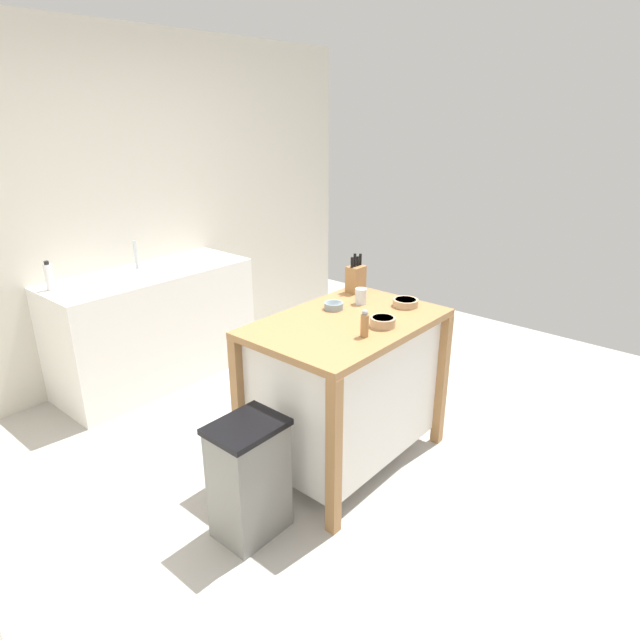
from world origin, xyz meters
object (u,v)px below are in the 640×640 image
object	(u,v)px
bowl_stoneware_deep	(405,302)
sink_faucet	(136,255)
bowl_ceramic_wide	(383,322)
kitchen_island	(346,384)
knife_block	(356,278)
drinking_cup	(361,296)
bowl_ceramic_small	(334,306)
trash_bin	(249,479)
pepper_grinder	(365,324)
bottle_hand_soap	(49,277)

from	to	relation	value
bowl_stoneware_deep	sink_faucet	world-z (taller)	sink_faucet
bowl_ceramic_wide	kitchen_island	bearing A→B (deg)	104.70
knife_block	kitchen_island	bearing A→B (deg)	-148.06
bowl_ceramic_wide	drinking_cup	world-z (taller)	drinking_cup
knife_block	bowl_stoneware_deep	bearing A→B (deg)	-94.12
bowl_ceramic_small	sink_faucet	distance (m)	1.78
kitchen_island	trash_bin	bearing A→B (deg)	-178.06
bowl_ceramic_wide	pepper_grinder	bearing A→B (deg)	-177.25
bowl_ceramic_small	kitchen_island	bearing A→B (deg)	-117.89
bowl_ceramic_small	drinking_cup	xyz separation A→B (m)	(0.18, -0.06, 0.03)
kitchen_island	bowl_ceramic_wide	xyz separation A→B (m)	(0.05, -0.20, 0.43)
bowl_ceramic_small	bottle_hand_soap	size ratio (longest dim) A/B	0.56
trash_bin	bottle_hand_soap	distance (m)	2.05
sink_faucet	knife_block	bearing A→B (deg)	-71.24
knife_block	bowl_ceramic_small	size ratio (longest dim) A/B	2.25
sink_faucet	bowl_ceramic_small	bearing A→B (deg)	-83.09
pepper_grinder	bottle_hand_soap	xyz separation A→B (m)	(-0.66, 2.13, -0.01)
bowl_stoneware_deep	pepper_grinder	world-z (taller)	pepper_grinder
sink_faucet	bowl_stoneware_deep	bearing A→B (deg)	-75.42
kitchen_island	bowl_ceramic_wide	bearing A→B (deg)	-75.30
bowl_ceramic_small	bowl_ceramic_wide	bearing A→B (deg)	-95.63
bowl_ceramic_wide	bottle_hand_soap	xyz separation A→B (m)	(-0.84, 2.12, 0.03)
pepper_grinder	bowl_ceramic_wide	bearing A→B (deg)	2.75
bowl_stoneware_deep	trash_bin	distance (m)	1.37
knife_block	drinking_cup	xyz separation A→B (m)	(-0.17, -0.17, -0.04)
pepper_grinder	sink_faucet	distance (m)	2.15
bowl_ceramic_wide	sink_faucet	size ratio (longest dim) A/B	0.63
knife_block	bowl_ceramic_small	distance (m)	0.37
kitchen_island	bowl_ceramic_small	world-z (taller)	bowl_ceramic_small
drinking_cup	sink_faucet	size ratio (longest dim) A/B	0.44
kitchen_island	bowl_ceramic_small	xyz separation A→B (m)	(0.09, 0.17, 0.43)
sink_faucet	bottle_hand_soap	size ratio (longest dim) A/B	1.10
bowl_stoneware_deep	kitchen_island	bearing A→B (deg)	163.43
bowl_ceramic_small	bottle_hand_soap	bearing A→B (deg)	116.81
bowl_ceramic_wide	sink_faucet	distance (m)	2.15
kitchen_island	sink_faucet	xyz separation A→B (m)	(-0.12, 1.94, 0.48)
bowl_ceramic_wide	sink_faucet	xyz separation A→B (m)	(-0.18, 2.14, 0.05)
pepper_grinder	bottle_hand_soap	size ratio (longest dim) A/B	0.75
pepper_grinder	drinking_cup	bearing A→B (deg)	38.81
bowl_ceramic_small	bottle_hand_soap	distance (m)	1.96
bowl_stoneware_deep	knife_block	bearing A→B (deg)	85.88
drinking_cup	trash_bin	world-z (taller)	drinking_cup
bowl_ceramic_wide	pepper_grinder	size ratio (longest dim) A/B	0.93
sink_faucet	trash_bin	bearing A→B (deg)	-109.04
bowl_ceramic_wide	bottle_hand_soap	distance (m)	2.28
kitchen_island	pepper_grinder	xyz separation A→B (m)	(-0.13, -0.21, 0.47)
drinking_cup	bottle_hand_soap	world-z (taller)	bottle_hand_soap
trash_bin	sink_faucet	distance (m)	2.18
knife_block	pepper_grinder	distance (m)	0.75
pepper_grinder	bowl_ceramic_small	bearing A→B (deg)	60.52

